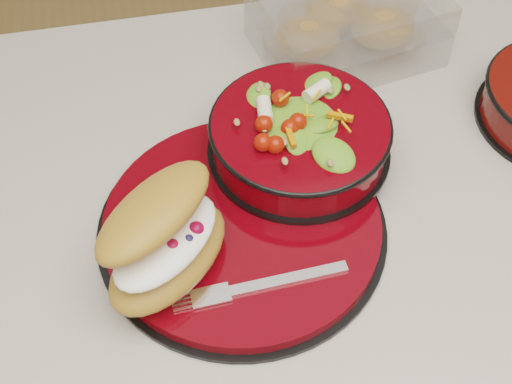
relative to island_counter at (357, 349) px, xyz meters
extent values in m
cube|color=silver|center=(0.00, 0.00, -0.02)|extent=(1.16, 0.66, 0.86)
cube|color=#BCB7AC|center=(0.00, 0.00, 0.43)|extent=(1.24, 0.74, 0.04)
cylinder|color=black|center=(-0.20, -0.03, 0.45)|extent=(0.32, 0.32, 0.01)
cylinder|color=#660308|center=(-0.20, -0.03, 0.46)|extent=(0.31, 0.31, 0.01)
torus|color=black|center=(-0.19, -0.04, 0.46)|extent=(0.17, 0.17, 0.01)
cylinder|color=black|center=(-0.11, 0.05, 0.47)|extent=(0.22, 0.22, 0.01)
cylinder|color=#660308|center=(-0.11, 0.05, 0.49)|extent=(0.20, 0.20, 0.04)
torus|color=black|center=(-0.11, 0.05, 0.51)|extent=(0.21, 0.21, 0.01)
ellipsoid|color=#4F8726|center=(-0.11, 0.05, 0.51)|extent=(0.17, 0.17, 0.07)
sphere|color=#BA1607|center=(-0.07, 0.05, 0.55)|extent=(0.02, 0.02, 0.02)
sphere|color=#BA1607|center=(-0.09, 0.09, 0.55)|extent=(0.02, 0.02, 0.02)
sphere|color=#BA1607|center=(-0.13, 0.09, 0.55)|extent=(0.02, 0.02, 0.02)
sphere|color=#BA1607|center=(-0.15, 0.05, 0.55)|extent=(0.02, 0.02, 0.02)
sphere|color=#BA1607|center=(-0.13, 0.01, 0.55)|extent=(0.02, 0.02, 0.02)
sphere|color=#BA1607|center=(-0.09, 0.01, 0.55)|extent=(0.02, 0.02, 0.02)
cylinder|color=silver|center=(-0.08, 0.09, 0.54)|extent=(0.03, 0.04, 0.02)
cylinder|color=silver|center=(-0.15, 0.07, 0.54)|extent=(0.04, 0.03, 0.02)
cube|color=orange|center=(-0.13, 0.02, 0.55)|extent=(0.03, 0.03, 0.01)
cube|color=orange|center=(-0.07, 0.04, 0.55)|extent=(0.03, 0.02, 0.01)
ellipsoid|color=#AA7534|center=(-0.28, -0.08, 0.49)|extent=(0.17, 0.17, 0.04)
ellipsoid|color=white|center=(-0.28, -0.08, 0.52)|extent=(0.15, 0.15, 0.03)
ellipsoid|color=#AA7534|center=(-0.28, -0.06, 0.54)|extent=(0.16, 0.16, 0.04)
sphere|color=#A30B27|center=(-0.31, -0.08, 0.52)|extent=(0.02, 0.02, 0.02)
sphere|color=#A30B27|center=(-0.28, -0.09, 0.52)|extent=(0.02, 0.02, 0.02)
sphere|color=#A30B27|center=(-0.25, -0.08, 0.52)|extent=(0.02, 0.02, 0.02)
sphere|color=#A30B27|center=(-0.29, -0.07, 0.52)|extent=(0.02, 0.02, 0.02)
sphere|color=#191947|center=(-0.29, -0.07, 0.52)|extent=(0.01, 0.01, 0.01)
sphere|color=#191947|center=(-0.27, -0.08, 0.52)|extent=(0.01, 0.01, 0.01)
sphere|color=#191947|center=(-0.28, -0.09, 0.52)|extent=(0.01, 0.01, 0.01)
sphere|color=#191947|center=(-0.26, -0.09, 0.52)|extent=(0.01, 0.01, 0.01)
sphere|color=#191947|center=(-0.30, -0.09, 0.52)|extent=(0.01, 0.01, 0.01)
cube|color=silver|center=(-0.17, -0.12, 0.47)|extent=(0.13, 0.02, 0.00)
cube|color=silver|center=(-0.25, -0.12, 0.47)|extent=(0.04, 0.02, 0.00)
cube|color=white|center=(0.00, 0.24, 0.47)|extent=(0.26, 0.21, 0.05)
cube|color=white|center=(0.00, 0.24, 0.52)|extent=(0.26, 0.21, 0.04)
ellipsoid|color=#AA7534|center=(-0.05, 0.24, 0.47)|extent=(0.09, 0.07, 0.04)
ellipsoid|color=#AA7534|center=(0.05, 0.24, 0.47)|extent=(0.09, 0.07, 0.04)
ellipsoid|color=#AA7534|center=(0.00, 0.28, 0.47)|extent=(0.09, 0.07, 0.04)
camera|label=1|loc=(-0.27, -0.49, 1.10)|focal=50.00mm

